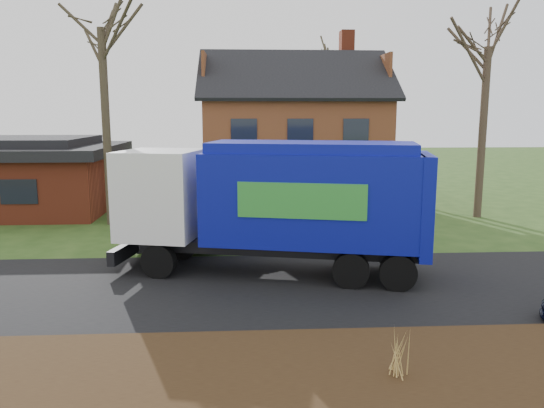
{
  "coord_description": "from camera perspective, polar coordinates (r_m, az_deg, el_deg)",
  "views": [
    {
      "loc": [
        -0.71,
        -14.33,
        4.93
      ],
      "look_at": [
        0.25,
        2.5,
        2.01
      ],
      "focal_mm": 35.0,
      "sensor_mm": 36.0,
      "label": 1
    }
  ],
  "objects": [
    {
      "name": "ground",
      "position": [
        15.17,
        -0.4,
        -9.14
      ],
      "size": [
        120.0,
        120.0,
        0.0
      ],
      "primitive_type": "plane",
      "color": "#274517",
      "rests_on": "ground"
    },
    {
      "name": "road",
      "position": [
        15.16,
        -0.4,
        -9.11
      ],
      "size": [
        80.0,
        7.0,
        0.02
      ],
      "primitive_type": "cube",
      "color": "black",
      "rests_on": "ground"
    },
    {
      "name": "mulch_verge",
      "position": [
        10.24,
        1.16,
        -18.01
      ],
      "size": [
        80.0,
        3.5,
        0.3
      ],
      "primitive_type": "cube",
      "color": "black",
      "rests_on": "ground"
    },
    {
      "name": "main_house",
      "position": [
        28.33,
        1.2,
        8.0
      ],
      "size": [
        12.95,
        8.95,
        9.26
      ],
      "color": "beige",
      "rests_on": "ground"
    },
    {
      "name": "ranch_house",
      "position": [
        29.73,
        -25.6,
        2.84
      ],
      "size": [
        9.8,
        8.2,
        3.7
      ],
      "color": "#963820",
      "rests_on": "ground"
    },
    {
      "name": "garbage_truck",
      "position": [
        16.06,
        0.66,
        0.56
      ],
      "size": [
        9.81,
        4.58,
        4.07
      ],
      "rotation": [
        0.0,
        0.0,
        -0.22
      ],
      "color": "black",
      "rests_on": "ground"
    },
    {
      "name": "silver_sedan",
      "position": [
        19.21,
        -7.53,
        -2.66
      ],
      "size": [
        5.14,
        2.72,
        1.61
      ],
      "primitive_type": "imported",
      "rotation": [
        0.0,
        0.0,
        1.79
      ],
      "color": "#A1A3A8",
      "rests_on": "ground"
    },
    {
      "name": "tree_front_east",
      "position": [
        27.07,
        22.43,
        18.08
      ],
      "size": [
        4.05,
        4.05,
        11.25
      ],
      "color": "#443529",
      "rests_on": "ground"
    },
    {
      "name": "tree_back",
      "position": [
        37.05,
        6.68,
        15.89
      ],
      "size": [
        3.37,
        3.37,
        10.66
      ],
      "color": "#3E3525",
      "rests_on": "ground"
    },
    {
      "name": "grass_clump_mid",
      "position": [
        9.97,
        13.22,
        -15.29
      ],
      "size": [
        0.32,
        0.26,
        0.88
      ],
      "color": "tan",
      "rests_on": "mulch_verge"
    }
  ]
}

